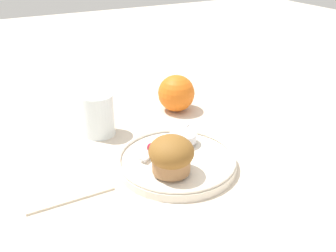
{
  "coord_description": "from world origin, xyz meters",
  "views": [
    {
      "loc": [
        -0.28,
        -0.49,
        0.36
      ],
      "look_at": [
        0.0,
        0.04,
        0.06
      ],
      "focal_mm": 40.0,
      "sensor_mm": 36.0,
      "label": 1
    }
  ],
  "objects_px": {
    "butter_knife": "(167,140)",
    "muffin": "(171,155)",
    "orange_fruit": "(176,93)",
    "juice_glass": "(98,115)"
  },
  "relations": [
    {
      "from": "muffin",
      "to": "butter_knife",
      "type": "height_order",
      "value": "muffin"
    },
    {
      "from": "muffin",
      "to": "juice_glass",
      "type": "relative_size",
      "value": 0.86
    },
    {
      "from": "orange_fruit",
      "to": "butter_knife",
      "type": "bearing_deg",
      "value": -124.29
    },
    {
      "from": "muffin",
      "to": "orange_fruit",
      "type": "distance_m",
      "value": 0.28
    },
    {
      "from": "juice_glass",
      "to": "orange_fruit",
      "type": "bearing_deg",
      "value": 8.32
    },
    {
      "from": "muffin",
      "to": "orange_fruit",
      "type": "xyz_separation_m",
      "value": [
        0.14,
        0.24,
        -0.01
      ]
    },
    {
      "from": "muffin",
      "to": "butter_knife",
      "type": "bearing_deg",
      "value": 66.07
    },
    {
      "from": "butter_knife",
      "to": "orange_fruit",
      "type": "height_order",
      "value": "orange_fruit"
    },
    {
      "from": "muffin",
      "to": "orange_fruit",
      "type": "bearing_deg",
      "value": 59.32
    },
    {
      "from": "butter_knife",
      "to": "muffin",
      "type": "bearing_deg",
      "value": -144.93
    }
  ]
}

